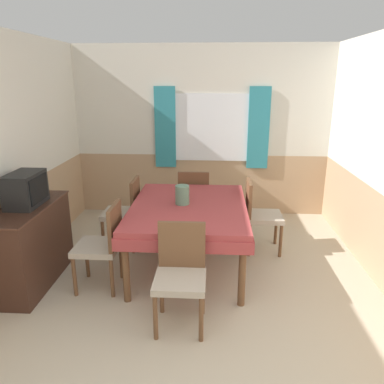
{
  "coord_description": "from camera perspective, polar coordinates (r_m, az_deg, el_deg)",
  "views": [
    {
      "loc": [
        0.2,
        -1.63,
        2.11
      ],
      "look_at": [
        -0.04,
        2.3,
        0.91
      ],
      "focal_mm": 35.0,
      "sensor_mm": 36.0,
      "label": 1
    }
  ],
  "objects": [
    {
      "name": "wall_back",
      "position": [
        5.87,
        1.58,
        9.1
      ],
      "size": [
        4.3,
        0.1,
        2.6
      ],
      "color": "silver",
      "rests_on": "ground_plane"
    },
    {
      "name": "vase",
      "position": [
        4.16,
        -1.5,
        -0.43
      ],
      "size": [
        0.16,
        0.16,
        0.21
      ],
      "color": "slate",
      "rests_on": "dining_table"
    },
    {
      "name": "chair_head_near",
      "position": [
        3.32,
        -1.74,
        -11.99
      ],
      "size": [
        0.44,
        0.44,
        0.91
      ],
      "rotation": [
        0.0,
        0.0,
        3.14
      ],
      "color": "brown",
      "rests_on": "ground_plane"
    },
    {
      "name": "chair_head_window",
      "position": [
        5.23,
        0.3,
        -0.93
      ],
      "size": [
        0.44,
        0.44,
        0.91
      ],
      "color": "brown",
      "rests_on": "ground_plane"
    },
    {
      "name": "tv",
      "position": [
        4.16,
        -24.03,
        0.38
      ],
      "size": [
        0.29,
        0.46,
        0.34
      ],
      "color": "black",
      "rests_on": "sideboard"
    },
    {
      "name": "sideboard",
      "position": [
        4.31,
        -23.4,
        -7.35
      ],
      "size": [
        0.46,
        1.17,
        0.86
      ],
      "color": "#3D2319",
      "rests_on": "ground_plane"
    },
    {
      "name": "chair_right_far",
      "position": [
        4.74,
        10.16,
        -3.11
      ],
      "size": [
        0.44,
        0.44,
        0.91
      ],
      "rotation": [
        0.0,
        0.0,
        4.71
      ],
      "color": "brown",
      "rests_on": "ground_plane"
    },
    {
      "name": "chair_left_far",
      "position": [
        4.84,
        -10.08,
        -2.7
      ],
      "size": [
        0.44,
        0.44,
        0.91
      ],
      "rotation": [
        0.0,
        0.0,
        1.57
      ],
      "color": "brown",
      "rests_on": "ground_plane"
    },
    {
      "name": "dining_table",
      "position": [
        4.2,
        -0.49,
        -3.27
      ],
      "size": [
        1.3,
        1.69,
        0.76
      ],
      "color": "#9E3838",
      "rests_on": "ground_plane"
    },
    {
      "name": "chair_left_near",
      "position": [
        3.95,
        -13.38,
        -7.53
      ],
      "size": [
        0.44,
        0.44,
        0.91
      ],
      "rotation": [
        0.0,
        0.0,
        1.57
      ],
      "color": "brown",
      "rests_on": "ground_plane"
    },
    {
      "name": "wall_left",
      "position": [
        4.38,
        -26.54,
        4.52
      ],
      "size": [
        0.05,
        4.56,
        2.6
      ],
      "color": "silver",
      "rests_on": "ground_plane"
    }
  ]
}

